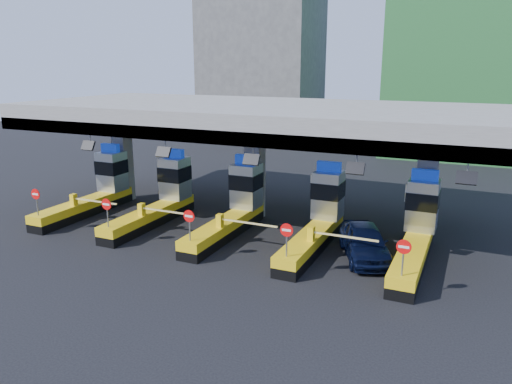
% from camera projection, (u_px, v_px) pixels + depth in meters
% --- Properties ---
extents(ground, '(120.00, 120.00, 0.00)m').
position_uv_depth(ground, '(233.00, 232.00, 28.51)').
color(ground, black).
rests_on(ground, ground).
extents(toll_canopy, '(28.00, 12.09, 7.00)m').
position_uv_depth(toll_canopy, '(254.00, 119.00, 29.50)').
color(toll_canopy, slate).
rests_on(toll_canopy, ground).
extents(toll_lane_far_left, '(4.43, 8.00, 4.16)m').
position_uv_depth(toll_lane_far_left, '(97.00, 189.00, 32.38)').
color(toll_lane_far_left, black).
rests_on(toll_lane_far_left, ground).
extents(toll_lane_left, '(4.43, 8.00, 4.16)m').
position_uv_depth(toll_lane_left, '(162.00, 197.00, 30.39)').
color(toll_lane_left, black).
rests_on(toll_lane_left, ground).
extents(toll_lane_center, '(4.43, 8.00, 4.16)m').
position_uv_depth(toll_lane_center, '(235.00, 207.00, 28.41)').
color(toll_lane_center, black).
rests_on(toll_lane_center, ground).
extents(toll_lane_right, '(4.43, 8.00, 4.16)m').
position_uv_depth(toll_lane_right, '(319.00, 218.00, 26.42)').
color(toll_lane_right, black).
rests_on(toll_lane_right, ground).
extents(toll_lane_far_right, '(4.43, 8.00, 4.16)m').
position_uv_depth(toll_lane_far_right, '(417.00, 230.00, 24.43)').
color(toll_lane_far_right, black).
rests_on(toll_lane_far_right, ground).
extents(bg_building_scaffold, '(18.00, 12.00, 28.00)m').
position_uv_depth(bg_building_scaffold, '(490.00, 13.00, 48.44)').
color(bg_building_scaffold, '#1E5926').
rests_on(bg_building_scaffold, ground).
extents(bg_building_concrete, '(14.00, 10.00, 18.00)m').
position_uv_depth(bg_building_concrete, '(262.00, 65.00, 63.57)').
color(bg_building_concrete, '#4C4C49').
rests_on(bg_building_concrete, ground).
extents(van, '(3.82, 5.36, 1.70)m').
position_uv_depth(van, '(365.00, 242.00, 24.46)').
color(van, black).
rests_on(van, ground).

